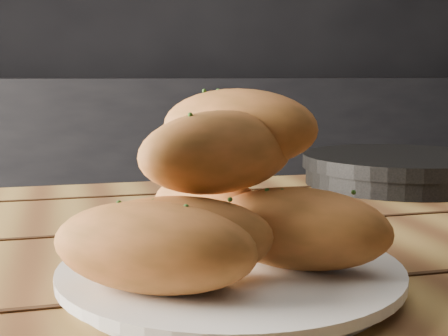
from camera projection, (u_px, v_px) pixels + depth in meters
The scene contains 4 objects.
counter at pixel (217, 181), 2.74m from camera, with size 2.80×0.60×0.90m, color black.
plate at pixel (231, 275), 0.48m from camera, with size 0.26×0.26×0.02m.
bread_rolls at pixel (216, 201), 0.46m from camera, with size 0.27×0.24×0.13m.
skillet at pixel (400, 169), 0.93m from camera, with size 0.42×0.29×0.05m.
Camera 1 is at (-0.65, -0.92, 0.91)m, focal length 50.00 mm.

